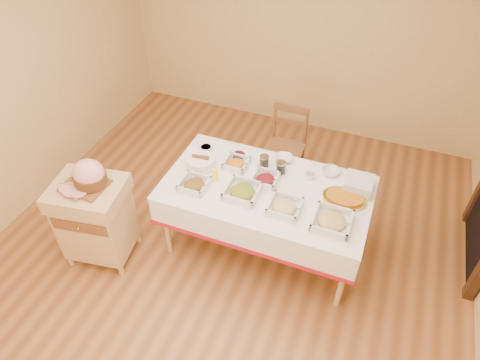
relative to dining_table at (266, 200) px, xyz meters
name	(u,v)px	position (x,y,z in m)	size (l,w,h in m)	color
room_shell	(220,150)	(-0.30, -0.30, 0.70)	(5.00, 5.00, 5.00)	#995D2F
dining_table	(266,200)	(0.00, 0.00, 0.00)	(1.82, 1.02, 0.76)	tan
butcher_cart	(95,217)	(-1.40, -0.66, -0.11)	(0.68, 0.60, 0.87)	tan
dining_chair	(285,146)	(-0.12, 1.00, -0.13)	(0.41, 0.39, 0.92)	brown
ham_on_board	(88,176)	(-1.36, -0.63, 0.38)	(0.39, 0.37, 0.26)	brown
serving_dish_a	(194,184)	(-0.59, -0.23, 0.19)	(0.24, 0.24, 0.11)	silver
serving_dish_b	(242,192)	(-0.16, -0.17, 0.20)	(0.28, 0.28, 0.12)	silver
serving_dish_c	(285,207)	(0.23, -0.21, 0.20)	(0.26, 0.26, 0.11)	silver
serving_dish_d	(332,221)	(0.63, -0.23, 0.20)	(0.30, 0.30, 0.11)	silver
serving_dish_e	(236,164)	(-0.36, 0.17, 0.19)	(0.22, 0.21, 0.10)	silver
serving_dish_f	(265,179)	(-0.03, 0.06, 0.20)	(0.23, 0.22, 0.11)	silver
small_bowl_left	(206,149)	(-0.71, 0.27, 0.19)	(0.13, 0.13, 0.06)	silver
small_bowl_mid	(239,156)	(-0.38, 0.29, 0.19)	(0.12, 0.12, 0.05)	navy
small_bowl_right	(310,175)	(0.32, 0.26, 0.19)	(0.10, 0.10, 0.05)	silver
bowl_white_imported	(284,158)	(0.03, 0.42, 0.18)	(0.17, 0.17, 0.04)	silver
bowl_small_imported	(331,172)	(0.48, 0.39, 0.19)	(0.16, 0.16, 0.05)	silver
preserve_jar_left	(264,162)	(-0.12, 0.27, 0.21)	(0.09, 0.09, 0.11)	silver
preserve_jar_right	(281,168)	(0.05, 0.24, 0.21)	(0.09, 0.09, 0.12)	silver
mustard_bottle	(215,174)	(-0.45, -0.08, 0.23)	(0.05, 0.05, 0.16)	#FFF11A
bread_basket	(201,162)	(-0.66, 0.05, 0.21)	(0.27, 0.27, 0.12)	white
plate_stack	(358,185)	(0.75, 0.26, 0.22)	(0.24, 0.24, 0.12)	silver
brass_platter	(344,198)	(0.67, 0.09, 0.18)	(0.37, 0.27, 0.05)	gold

